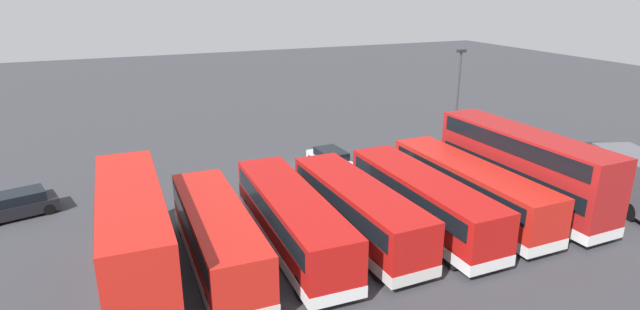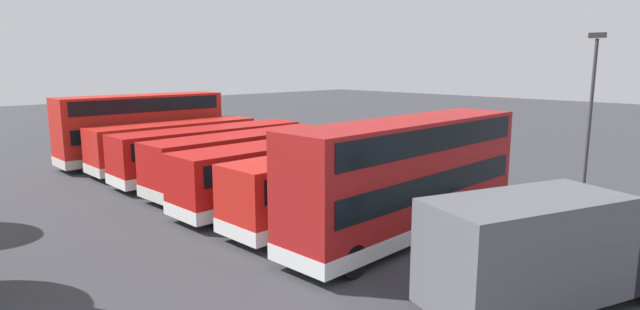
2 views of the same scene
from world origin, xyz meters
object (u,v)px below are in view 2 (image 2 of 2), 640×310
object	(u,v)px
car_small_green	(407,159)
bus_double_decker_seventh	(142,126)
bus_double_decker_near_end	(409,174)
car_hatchback_silver	(227,130)
bus_single_deck_third	(284,170)
bus_single_deck_sixth	(175,144)
bus_single_deck_fifth	(211,150)
box_truck_blue	(548,248)
lamp_post_tall	(591,105)
bus_single_deck_second	(345,180)
bus_single_deck_fourth	(242,159)

from	to	relation	value
car_small_green	bus_double_decker_seventh	bearing A→B (deg)	37.83
bus_double_decker_near_end	car_hatchback_silver	xyz separation A→B (m)	(27.26, -9.89, -1.75)
bus_single_deck_third	bus_single_deck_sixth	size ratio (longest dim) A/B	1.07
bus_single_deck_fifth	car_small_green	bearing A→B (deg)	-123.15
box_truck_blue	lamp_post_tall	bearing A→B (deg)	-74.91
bus_single_deck_second	box_truck_blue	distance (m)	10.01
bus_single_deck_fourth	box_truck_blue	bearing A→B (deg)	173.17
bus_single_deck_sixth	car_small_green	size ratio (longest dim) A/B	2.41
bus_double_decker_near_end	bus_single_deck_sixth	world-z (taller)	bus_double_decker_near_end
bus_double_decker_near_end	bus_double_decker_seventh	world-z (taller)	same
bus_double_decker_near_end	bus_single_deck_fifth	bearing A→B (deg)	-0.84
car_hatchback_silver	lamp_post_tall	world-z (taller)	lamp_post_tall
bus_single_deck_fifth	bus_double_decker_seventh	xyz separation A→B (m)	(7.33, 0.73, 0.83)
bus_single_deck_second	bus_single_deck_sixth	xyz separation A→B (m)	(14.49, 0.29, -0.00)
bus_double_decker_near_end	bus_single_deck_third	xyz separation A→B (m)	(7.03, 0.30, -0.83)
bus_single_deck_fifth	lamp_post_tall	xyz separation A→B (m)	(-17.18, -9.90, 3.06)
bus_double_decker_near_end	bus_single_deck_fourth	xyz separation A→B (m)	(10.77, 0.07, -0.83)
bus_double_decker_near_end	car_small_green	size ratio (longest dim) A/B	2.72
bus_single_deck_fifth	car_small_green	size ratio (longest dim) A/B	2.62
bus_single_deck_second	box_truck_blue	bearing A→B (deg)	166.66
bus_single_deck_sixth	car_small_green	xyz separation A→B (m)	(-10.32, -10.36, -0.92)
bus_single_deck_third	bus_double_decker_seventh	size ratio (longest dim) A/B	1.04
bus_double_decker_near_end	box_truck_blue	bearing A→B (deg)	161.26
bus_single_deck_fourth	box_truck_blue	world-z (taller)	box_truck_blue
bus_double_decker_near_end	car_small_green	xyz separation A→B (m)	(7.69, -10.28, -1.75)
car_hatchback_silver	bus_double_decker_near_end	bearing A→B (deg)	160.07
car_hatchback_silver	lamp_post_tall	xyz separation A→B (m)	(-30.18, -0.22, 3.99)
car_hatchback_silver	lamp_post_tall	size ratio (longest dim) A/B	0.54
bus_single_deck_fourth	car_small_green	distance (m)	10.84
car_small_green	bus_single_deck_sixth	bearing A→B (deg)	45.10
car_hatchback_silver	car_small_green	world-z (taller)	same
bus_single_deck_fourth	bus_double_decker_seventh	size ratio (longest dim) A/B	0.99
bus_single_deck_second	bus_single_deck_sixth	size ratio (longest dim) A/B	1.12
bus_double_decker_near_end	bus_single_deck_sixth	distance (m)	18.04
bus_double_decker_near_end	car_hatchback_silver	world-z (taller)	bus_double_decker_near_end
bus_single_deck_fifth	box_truck_blue	size ratio (longest dim) A/B	1.46
bus_single_deck_fourth	car_hatchback_silver	world-z (taller)	bus_single_deck_fourth
bus_single_deck_second	car_small_green	bearing A→B (deg)	-67.54
car_hatchback_silver	bus_single_deck_sixth	bearing A→B (deg)	132.84
box_truck_blue	car_hatchback_silver	xyz separation A→B (m)	(33.47, -11.99, -1.01)
bus_single_deck_fourth	lamp_post_tall	xyz separation A→B (m)	(-13.69, -10.18, 3.06)
bus_double_decker_seventh	lamp_post_tall	world-z (taller)	lamp_post_tall
bus_double_decker_near_end	box_truck_blue	size ratio (longest dim) A/B	1.51
bus_single_deck_sixth	lamp_post_tall	size ratio (longest dim) A/B	1.32
bus_double_decker_seventh	car_small_green	size ratio (longest dim) A/B	2.50
bus_single_deck_fourth	box_truck_blue	xyz separation A→B (m)	(-16.99, 2.03, 0.09)
box_truck_blue	bus_single_deck_third	bearing A→B (deg)	-7.76
bus_double_decker_near_end	bus_single_deck_fifth	xyz separation A→B (m)	(14.27, -0.21, -0.83)
bus_single_deck_third	bus_single_deck_sixth	distance (m)	10.99
bus_double_decker_seventh	bus_single_deck_second	bearing A→B (deg)	-177.69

